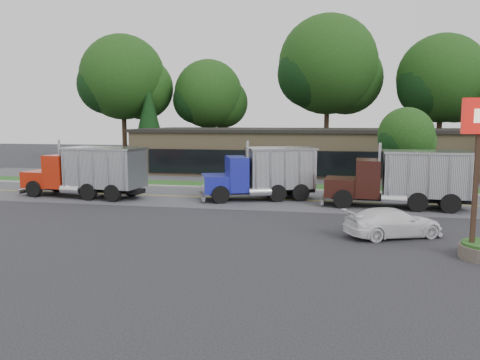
{
  "coord_description": "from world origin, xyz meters",
  "views": [
    {
      "loc": [
        4.79,
        -20.96,
        5.15
      ],
      "look_at": [
        -0.29,
        4.62,
        1.8
      ],
      "focal_mm": 35.0,
      "sensor_mm": 36.0,
      "label": 1
    }
  ],
  "objects_px": {
    "dump_truck_maroon": "(405,178)",
    "rally_car": "(393,223)",
    "dump_truck_red": "(90,171)",
    "dump_truck_blue": "(265,172)"
  },
  "relations": [
    {
      "from": "dump_truck_maroon",
      "to": "dump_truck_blue",
      "type": "bearing_deg",
      "value": -6.34
    },
    {
      "from": "rally_car",
      "to": "dump_truck_maroon",
      "type": "bearing_deg",
      "value": -35.94
    },
    {
      "from": "dump_truck_red",
      "to": "dump_truck_blue",
      "type": "bearing_deg",
      "value": -165.99
    },
    {
      "from": "dump_truck_red",
      "to": "dump_truck_blue",
      "type": "relative_size",
      "value": 1.15
    },
    {
      "from": "dump_truck_maroon",
      "to": "rally_car",
      "type": "height_order",
      "value": "dump_truck_maroon"
    },
    {
      "from": "dump_truck_red",
      "to": "rally_car",
      "type": "xyz_separation_m",
      "value": [
        18.56,
        -7.17,
        -1.17
      ]
    },
    {
      "from": "dump_truck_red",
      "to": "dump_truck_maroon",
      "type": "xyz_separation_m",
      "value": [
        20.05,
        0.13,
        -0.0
      ]
    },
    {
      "from": "dump_truck_blue",
      "to": "rally_car",
      "type": "relative_size",
      "value": 1.73
    },
    {
      "from": "dump_truck_maroon",
      "to": "rally_car",
      "type": "xyz_separation_m",
      "value": [
        -1.49,
        -7.3,
        -1.17
      ]
    },
    {
      "from": "dump_truck_blue",
      "to": "rally_car",
      "type": "height_order",
      "value": "dump_truck_blue"
    }
  ]
}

